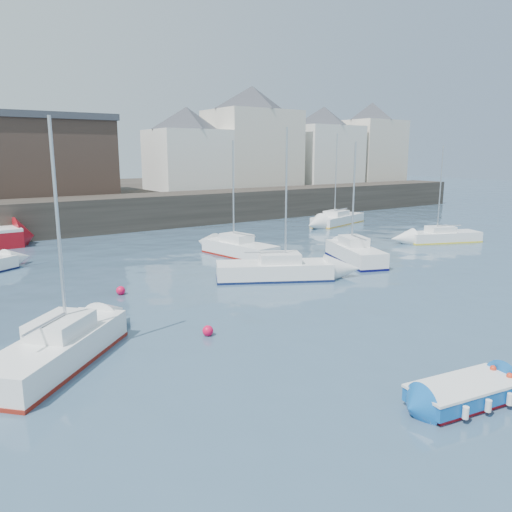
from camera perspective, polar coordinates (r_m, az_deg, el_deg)
water at (r=18.55m, az=21.86°, el=-10.81°), size 220.00×220.00×0.00m
quay_wall at (r=46.88m, az=-16.15°, el=4.71°), size 90.00×5.00×3.00m
land_strip at (r=64.15m, az=-21.30°, el=6.06°), size 90.00×32.00×2.80m
bldg_east_a at (r=61.84m, az=-0.43°, el=13.54°), size 13.36×13.36×11.80m
bldg_east_b at (r=68.20m, az=7.68°, el=12.47°), size 11.88×11.88×9.95m
bldg_east_c at (r=74.52m, az=12.97°, el=12.60°), size 11.14×11.14×10.95m
bldg_east_d at (r=56.82m, az=-7.86°, el=12.14°), size 11.14×11.14×8.95m
warehouse at (r=52.94m, az=-25.56°, el=10.35°), size 16.40×10.40×7.60m
blue_dinghy at (r=15.42m, az=22.72°, el=-14.16°), size 3.45×1.98×0.62m
sailboat_a at (r=17.78m, az=-21.72°, el=-9.83°), size 5.77×5.68×7.98m
sailboat_b at (r=27.46m, az=2.15°, el=-1.57°), size 6.55×4.78×8.17m
sailboat_c at (r=32.48m, az=11.23°, el=0.37°), size 3.75×5.99×7.52m
sailboat_d at (r=41.65m, az=20.58°, el=2.14°), size 6.07×3.83×7.39m
sailboat_f at (r=33.58m, az=-1.94°, el=0.89°), size 2.83×6.11×7.64m
sailboat_g at (r=49.49m, az=9.32°, el=4.19°), size 7.16×4.07×8.64m
buoy_near at (r=19.36m, az=-5.51°, el=-9.03°), size 0.42×0.42×0.42m
buoy_mid at (r=27.63m, az=6.80°, el=-2.70°), size 0.38×0.38×0.38m
buoy_far at (r=25.50m, az=-15.18°, el=-4.26°), size 0.44×0.44×0.44m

